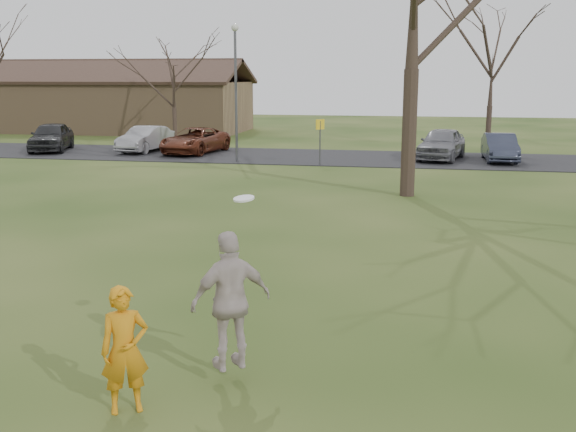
{
  "coord_description": "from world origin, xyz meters",
  "views": [
    {
      "loc": [
        2.24,
        -7.65,
        4.02
      ],
      "look_at": [
        0.0,
        4.0,
        1.5
      ],
      "focal_mm": 41.61,
      "sensor_mm": 36.0,
      "label": 1
    }
  ],
  "objects_px": {
    "lamp_post": "(236,76)",
    "car_2": "(195,140)",
    "car_5": "(500,147)",
    "catching_play": "(231,301)",
    "building": "(106,104)",
    "player_defender": "(125,350)",
    "car_4": "(442,144)",
    "car_1": "(145,139)",
    "car_0": "(51,136)"
  },
  "relations": [
    {
      "from": "car_1",
      "to": "building",
      "type": "relative_size",
      "value": 0.2
    },
    {
      "from": "catching_play",
      "to": "building",
      "type": "xyz_separation_m",
      "value": [
        -19.96,
        37.7,
        0.79
      ]
    },
    {
      "from": "car_5",
      "to": "car_4",
      "type": "bearing_deg",
      "value": 173.97
    },
    {
      "from": "car_2",
      "to": "car_4",
      "type": "bearing_deg",
      "value": 8.1
    },
    {
      "from": "car_0",
      "to": "car_1",
      "type": "relative_size",
      "value": 1.11
    },
    {
      "from": "car_1",
      "to": "car_5",
      "type": "distance_m",
      "value": 17.94
    },
    {
      "from": "car_5",
      "to": "car_2",
      "type": "bearing_deg",
      "value": 177.28
    },
    {
      "from": "car_1",
      "to": "catching_play",
      "type": "relative_size",
      "value": 1.75
    },
    {
      "from": "car_4",
      "to": "building",
      "type": "xyz_separation_m",
      "value": [
        -23.44,
        12.89,
        1.14
      ]
    },
    {
      "from": "player_defender",
      "to": "catching_play",
      "type": "bearing_deg",
      "value": 13.47
    },
    {
      "from": "building",
      "to": "lamp_post",
      "type": "xyz_separation_m",
      "value": [
        14.0,
        -15.5,
        2.04
      ]
    },
    {
      "from": "car_2",
      "to": "lamp_post",
      "type": "xyz_separation_m",
      "value": [
        3.01,
        -2.83,
        3.28
      ]
    },
    {
      "from": "catching_play",
      "to": "lamp_post",
      "type": "distance_m",
      "value": 23.16
    },
    {
      "from": "lamp_post",
      "to": "car_5",
      "type": "bearing_deg",
      "value": 11.11
    },
    {
      "from": "car_4",
      "to": "car_2",
      "type": "bearing_deg",
      "value": -167.96
    },
    {
      "from": "car_2",
      "to": "car_4",
      "type": "xyz_separation_m",
      "value": [
        12.45,
        -0.22,
        0.1
      ]
    },
    {
      "from": "player_defender",
      "to": "lamp_post",
      "type": "distance_m",
      "value": 23.9
    },
    {
      "from": "car_0",
      "to": "catching_play",
      "type": "xyz_separation_m",
      "value": [
        16.85,
        -24.64,
        0.35
      ]
    },
    {
      "from": "catching_play",
      "to": "car_5",
      "type": "bearing_deg",
      "value": 75.96
    },
    {
      "from": "car_4",
      "to": "lamp_post",
      "type": "height_order",
      "value": "lamp_post"
    },
    {
      "from": "car_1",
      "to": "catching_play",
      "type": "bearing_deg",
      "value": -57.72
    },
    {
      "from": "car_2",
      "to": "car_1",
      "type": "bearing_deg",
      "value": -175.29
    },
    {
      "from": "car_5",
      "to": "building",
      "type": "relative_size",
      "value": 0.19
    },
    {
      "from": "car_5",
      "to": "building",
      "type": "height_order",
      "value": "building"
    },
    {
      "from": "car_2",
      "to": "catching_play",
      "type": "relative_size",
      "value": 2.04
    },
    {
      "from": "catching_play",
      "to": "building",
      "type": "height_order",
      "value": "building"
    },
    {
      "from": "car_0",
      "to": "car_5",
      "type": "distance_m",
      "value": 23.0
    },
    {
      "from": "player_defender",
      "to": "catching_play",
      "type": "relative_size",
      "value": 0.68
    },
    {
      "from": "player_defender",
      "to": "car_4",
      "type": "xyz_separation_m",
      "value": [
        4.54,
        25.79,
        0.0
      ]
    },
    {
      "from": "building",
      "to": "car_0",
      "type": "bearing_deg",
      "value": -76.61
    },
    {
      "from": "car_2",
      "to": "lamp_post",
      "type": "height_order",
      "value": "lamp_post"
    },
    {
      "from": "car_0",
      "to": "building",
      "type": "height_order",
      "value": "building"
    },
    {
      "from": "lamp_post",
      "to": "car_2",
      "type": "bearing_deg",
      "value": 136.72
    },
    {
      "from": "car_5",
      "to": "lamp_post",
      "type": "relative_size",
      "value": 0.62
    },
    {
      "from": "car_2",
      "to": "building",
      "type": "xyz_separation_m",
      "value": [
        -10.99,
        12.67,
        1.24
      ]
    },
    {
      "from": "catching_play",
      "to": "lamp_post",
      "type": "relative_size",
      "value": 0.37
    },
    {
      "from": "car_1",
      "to": "lamp_post",
      "type": "height_order",
      "value": "lamp_post"
    },
    {
      "from": "car_4",
      "to": "lamp_post",
      "type": "bearing_deg",
      "value": -151.48
    },
    {
      "from": "car_1",
      "to": "car_5",
      "type": "xyz_separation_m",
      "value": [
        17.93,
        -0.67,
        -0.02
      ]
    },
    {
      "from": "car_0",
      "to": "car_4",
      "type": "xyz_separation_m",
      "value": [
        20.33,
        0.17,
        -0.01
      ]
    },
    {
      "from": "car_5",
      "to": "catching_play",
      "type": "distance_m",
      "value": 25.34
    },
    {
      "from": "lamp_post",
      "to": "car_4",
      "type": "bearing_deg",
      "value": 15.47
    },
    {
      "from": "car_2",
      "to": "car_4",
      "type": "height_order",
      "value": "car_4"
    },
    {
      "from": "car_4",
      "to": "car_1",
      "type": "bearing_deg",
      "value": -168.59
    },
    {
      "from": "car_5",
      "to": "building",
      "type": "xyz_separation_m",
      "value": [
        -26.11,
        13.12,
        1.25
      ]
    },
    {
      "from": "player_defender",
      "to": "car_1",
      "type": "distance_m",
      "value": 28.33
    },
    {
      "from": "car_1",
      "to": "car_4",
      "type": "height_order",
      "value": "car_4"
    },
    {
      "from": "car_1",
      "to": "catching_play",
      "type": "height_order",
      "value": "catching_play"
    },
    {
      "from": "car_4",
      "to": "catching_play",
      "type": "bearing_deg",
      "value": -84.94
    },
    {
      "from": "player_defender",
      "to": "car_5",
      "type": "distance_m",
      "value": 26.55
    }
  ]
}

